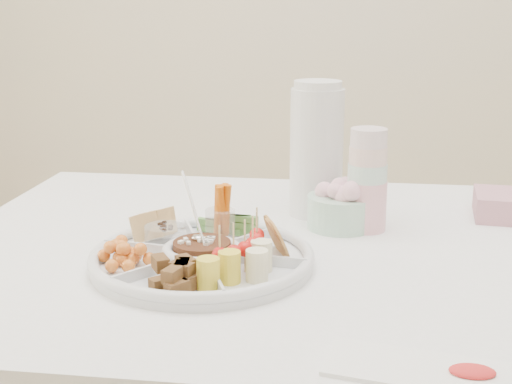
# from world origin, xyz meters

# --- Properties ---
(party_tray) EXTENTS (0.43, 0.43, 0.04)m
(party_tray) POSITION_xyz_m (-0.24, -0.13, 0.78)
(party_tray) COLOR silver
(party_tray) RESTS_ON dining_table
(bean_dip) EXTENTS (0.11, 0.11, 0.04)m
(bean_dip) POSITION_xyz_m (-0.24, -0.13, 0.79)
(bean_dip) COLOR #582E15
(bean_dip) RESTS_ON party_tray
(tortillas) EXTENTS (0.11, 0.11, 0.06)m
(tortillas) POSITION_xyz_m (-0.12, -0.08, 0.80)
(tortillas) COLOR #AA5728
(tortillas) RESTS_ON party_tray
(carrot_cucumber) EXTENTS (0.12, 0.12, 0.10)m
(carrot_cucumber) POSITION_xyz_m (-0.22, 0.00, 0.82)
(carrot_cucumber) COLOR #D05D0A
(carrot_cucumber) RESTS_ON party_tray
(pita_raisins) EXTENTS (0.11, 0.11, 0.06)m
(pita_raisins) POSITION_xyz_m (-0.34, -0.05, 0.80)
(pita_raisins) COLOR #ED9D5B
(pita_raisins) RESTS_ON party_tray
(cherries) EXTENTS (0.11, 0.11, 0.04)m
(cherries) POSITION_xyz_m (-0.36, -0.18, 0.79)
(cherries) COLOR orange
(cherries) RESTS_ON party_tray
(granola_chunks) EXTENTS (0.11, 0.11, 0.04)m
(granola_chunks) POSITION_xyz_m (-0.25, -0.26, 0.79)
(granola_chunks) COLOR #543821
(granola_chunks) RESTS_ON party_tray
(banana_tomato) EXTENTS (0.13, 0.13, 0.09)m
(banana_tomato) POSITION_xyz_m (-0.13, -0.21, 0.82)
(banana_tomato) COLOR gold
(banana_tomato) RESTS_ON party_tray
(cup_stack) EXTENTS (0.09, 0.09, 0.22)m
(cup_stack) POSITION_xyz_m (0.04, 0.12, 0.87)
(cup_stack) COLOR #C5E8BA
(cup_stack) RESTS_ON dining_table
(thermos) EXTENTS (0.14, 0.14, 0.29)m
(thermos) POSITION_xyz_m (-0.06, 0.22, 0.90)
(thermos) COLOR silver
(thermos) RESTS_ON dining_table
(flower_bowl) EXTENTS (0.16, 0.16, 0.10)m
(flower_bowl) POSITION_xyz_m (-0.01, 0.13, 0.81)
(flower_bowl) COLOR #82B995
(flower_bowl) RESTS_ON dining_table
(placemat) EXTENTS (0.31, 0.15, 0.01)m
(placemat) POSITION_xyz_m (0.14, -0.45, 0.76)
(placemat) COLOR white
(placemat) RESTS_ON dining_table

